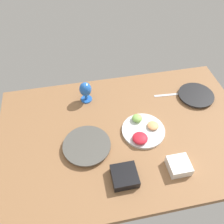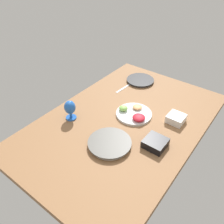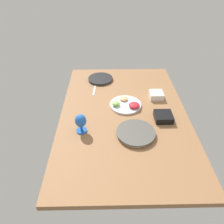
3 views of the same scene
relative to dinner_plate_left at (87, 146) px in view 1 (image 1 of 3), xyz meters
The scene contains 8 objects.
ground_plane 27.03cm from the dinner_plate_left, 15.39° to the left, with size 160.00×104.00×4.00cm, color #8C603D.
dinner_plate_left is the anchor object (origin of this frame).
dinner_plate_right 86.62cm from the dinner_plate_left, 18.65° to the left, with size 25.14×25.14×2.24cm.
fruit_platter 36.26cm from the dinner_plate_left, ahead, with size 27.11×27.11×5.44cm.
hurricane_glass_blue 40.98cm from the dinner_plate_left, 83.23° to the left, with size 8.37×8.37×15.24cm.
square_bowl_black 29.45cm from the dinner_plate_left, 53.73° to the right, with size 13.81×13.81×5.20cm.
square_bowl_white 53.76cm from the dinner_plate_left, 26.12° to the right, with size 11.84×11.84×5.62cm.
fork_by_right_plate 70.34cm from the dinner_plate_left, 28.12° to the left, with size 18.00×1.80×0.60cm, color silver.
Camera 1 is at (-26.63, -87.65, 121.51)cm, focal length 38.40 mm.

